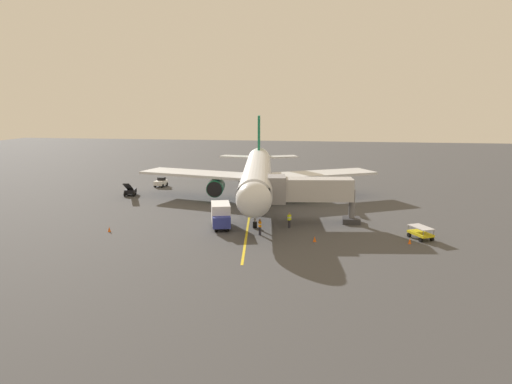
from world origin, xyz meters
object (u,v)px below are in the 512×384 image
(baggage_cart_rear_apron, at_px, (421,233))
(safety_cone_nose_left, at_px, (410,241))
(jet_bridge, at_px, (303,190))
(safety_cone_wing_port, at_px, (315,239))
(belt_loader_starboard_side, at_px, (130,191))
(ground_crew_wing_walker, at_px, (289,220))
(safety_cone_nose_right, at_px, (109,229))
(tug_near_nose, at_px, (161,182))
(box_truck_portside, at_px, (221,215))
(ground_crew_marshaller, at_px, (260,227))
(airplane, at_px, (257,174))

(baggage_cart_rear_apron, bearing_deg, safety_cone_nose_left, 55.55)
(jet_bridge, xyz_separation_m, safety_cone_wing_port, (-1.72, 7.57, -3.49))
(jet_bridge, relative_size, belt_loader_starboard_side, 2.44)
(baggage_cart_rear_apron, bearing_deg, safety_cone_wing_port, 14.18)
(ground_crew_wing_walker, distance_m, safety_cone_wing_port, 5.82)
(jet_bridge, distance_m, safety_cone_nose_left, 13.35)
(ground_crew_wing_walker, distance_m, safety_cone_nose_right, 19.42)
(tug_near_nose, bearing_deg, box_truck_portside, 123.04)
(safety_cone_nose_right, xyz_separation_m, safety_cone_wing_port, (-21.82, 0.34, 0.00))
(ground_crew_marshaller, distance_m, belt_loader_starboard_side, 29.06)
(box_truck_portside, xyz_separation_m, safety_cone_wing_port, (-10.45, 3.99, -1.11))
(belt_loader_starboard_side, bearing_deg, safety_cone_nose_right, 107.48)
(ground_crew_marshaller, xyz_separation_m, ground_crew_wing_walker, (-2.75, -3.43, 0.00))
(ground_crew_marshaller, bearing_deg, safety_cone_nose_right, 4.27)
(tug_near_nose, xyz_separation_m, belt_loader_starboard_side, (1.82, 8.14, 0.01))
(box_truck_portside, height_order, safety_cone_wing_port, box_truck_portside)
(box_truck_portside, height_order, belt_loader_starboard_side, box_truck_portside)
(belt_loader_starboard_side, relative_size, safety_cone_nose_right, 8.60)
(box_truck_portside, bearing_deg, ground_crew_marshaller, 152.57)
(ground_crew_marshaller, xyz_separation_m, box_truck_portside, (4.72, -2.45, 0.50))
(ground_crew_marshaller, relative_size, baggage_cart_rear_apron, 0.58)
(airplane, xyz_separation_m, safety_cone_nose_left, (-17.78, 17.28, -3.73))
(belt_loader_starboard_side, distance_m, safety_cone_wing_port, 34.53)
(airplane, height_order, ground_crew_wing_walker, airplane)
(box_truck_portside, bearing_deg, baggage_cart_rear_apron, 176.36)
(ground_crew_wing_walker, xyz_separation_m, tug_near_nose, (23.26, -23.30, -0.18))
(safety_cone_nose_left, distance_m, safety_cone_wing_port, 9.23)
(safety_cone_nose_right, bearing_deg, jet_bridge, -160.20)
(jet_bridge, relative_size, ground_crew_wing_walker, 6.74)
(airplane, distance_m, belt_loader_starboard_side, 19.87)
(ground_crew_wing_walker, height_order, box_truck_portside, box_truck_portside)
(airplane, bearing_deg, safety_cone_nose_right, 53.16)
(ground_crew_wing_walker, distance_m, tug_near_nose, 32.93)
(box_truck_portside, relative_size, baggage_cart_rear_apron, 1.68)
(safety_cone_wing_port, bearing_deg, safety_cone_nose_left, -175.40)
(baggage_cart_rear_apron, relative_size, safety_cone_nose_right, 5.37)
(ground_crew_marshaller, relative_size, safety_cone_wing_port, 3.11)
(safety_cone_wing_port, bearing_deg, jet_bridge, -77.18)
(belt_loader_starboard_side, bearing_deg, box_truck_portside, 137.49)
(ground_crew_marshaller, relative_size, ground_crew_wing_walker, 1.00)
(ground_crew_marshaller, bearing_deg, box_truck_portside, -27.43)
(tug_near_nose, height_order, safety_cone_wing_port, tug_near_nose)
(ground_crew_wing_walker, relative_size, belt_loader_starboard_side, 0.36)
(safety_cone_nose_left, bearing_deg, ground_crew_marshaller, -3.07)
(safety_cone_nose_left, bearing_deg, tug_near_nose, -37.84)
(ground_crew_wing_walker, height_order, belt_loader_starboard_side, belt_loader_starboard_side)
(tug_near_nose, height_order, safety_cone_nose_right, tug_near_nose)
(airplane, relative_size, ground_crew_wing_walker, 23.57)
(belt_loader_starboard_side, bearing_deg, ground_crew_wing_walker, 148.84)
(safety_cone_wing_port, bearing_deg, tug_near_nose, -47.14)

